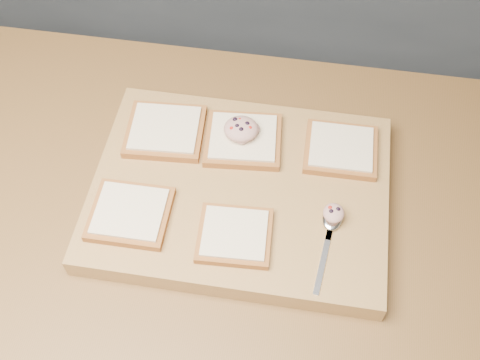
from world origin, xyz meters
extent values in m
cube|color=slate|center=(0.00, 0.00, 0.42)|extent=(1.90, 0.75, 0.84)
cube|color=brown|center=(0.00, 0.00, 0.87)|extent=(2.00, 0.80, 0.06)
cube|color=#9F7544|center=(0.13, 0.05, 0.92)|extent=(0.48, 0.37, 0.04)
cube|color=#9D6028|center=(-0.01, 0.14, 0.95)|extent=(0.14, 0.13, 0.01)
cube|color=beige|center=(-0.01, 0.14, 0.96)|extent=(0.12, 0.11, 0.00)
cube|color=#9D6028|center=(0.13, 0.14, 0.95)|extent=(0.14, 0.13, 0.01)
cube|color=beige|center=(0.13, 0.14, 0.95)|extent=(0.12, 0.11, 0.00)
cube|color=#9D6028|center=(0.29, 0.15, 0.95)|extent=(0.12, 0.11, 0.01)
cube|color=beige|center=(0.29, 0.15, 0.95)|extent=(0.11, 0.10, 0.00)
cube|color=#9D6028|center=(-0.03, -0.04, 0.95)|extent=(0.12, 0.11, 0.01)
cube|color=beige|center=(-0.03, -0.04, 0.95)|extent=(0.11, 0.10, 0.00)
cube|color=#9D6028|center=(0.14, -0.05, 0.94)|extent=(0.12, 0.11, 0.01)
cube|color=beige|center=(0.14, -0.05, 0.95)|extent=(0.10, 0.09, 0.00)
ellipsoid|color=tan|center=(0.12, 0.14, 0.97)|extent=(0.06, 0.06, 0.03)
sphere|color=black|center=(0.13, 0.15, 0.98)|extent=(0.01, 0.01, 0.01)
sphere|color=black|center=(0.11, 0.15, 0.98)|extent=(0.01, 0.01, 0.01)
sphere|color=black|center=(0.12, 0.13, 0.98)|extent=(0.01, 0.01, 0.01)
sphere|color=black|center=(0.12, 0.14, 0.98)|extent=(0.01, 0.01, 0.01)
sphere|color=#A5140C|center=(0.14, 0.14, 0.98)|extent=(0.01, 0.01, 0.01)
sphere|color=#A5140C|center=(0.12, 0.15, 0.98)|extent=(0.01, 0.01, 0.01)
sphere|color=#A5140C|center=(0.11, 0.13, 0.98)|extent=(0.01, 0.01, 0.01)
ellipsoid|color=silver|center=(0.29, 0.01, 0.94)|extent=(0.04, 0.05, 0.01)
cube|color=silver|center=(0.29, -0.02, 0.94)|extent=(0.01, 0.03, 0.00)
cube|color=silver|center=(0.28, -0.07, 0.94)|extent=(0.02, 0.12, 0.00)
ellipsoid|color=tan|center=(0.29, 0.01, 0.96)|extent=(0.03, 0.04, 0.02)
sphere|color=black|center=(0.29, 0.01, 0.97)|extent=(0.01, 0.01, 0.01)
sphere|color=black|center=(0.28, 0.01, 0.97)|extent=(0.01, 0.01, 0.01)
sphere|color=#A5140C|center=(0.28, 0.01, 0.97)|extent=(0.01, 0.01, 0.01)
camera|label=1|loc=(0.22, -0.50, 1.75)|focal=45.00mm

